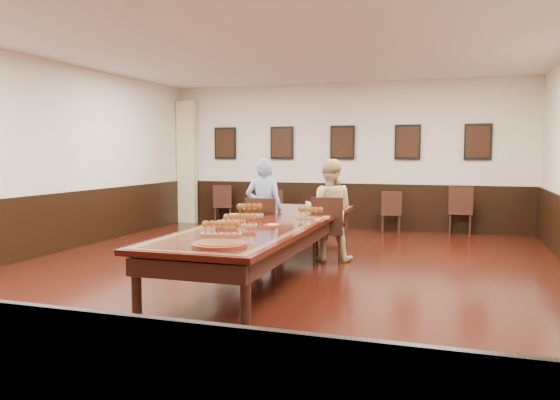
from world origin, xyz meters
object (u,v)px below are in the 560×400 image
(carved_platter, at_px, (219,245))
(person_man, at_px, (264,209))
(spare_chair_a, at_px, (224,205))
(spare_chair_c, at_px, (391,212))
(spare_chair_b, at_px, (279,209))
(conference_table, at_px, (269,232))
(chair_woman, at_px, (328,229))
(chair_man, at_px, (263,229))
(spare_chair_d, at_px, (460,211))
(person_woman, at_px, (329,210))

(carved_platter, bearing_deg, person_man, 101.53)
(spare_chair_a, height_order, spare_chair_c, spare_chair_a)
(spare_chair_b, xyz_separation_m, person_man, (0.89, -3.46, 0.36))
(spare_chair_a, distance_m, person_man, 4.42)
(spare_chair_c, bearing_deg, spare_chair_a, -14.11)
(spare_chair_c, distance_m, conference_table, 4.74)
(chair_woman, bearing_deg, spare_chair_c, -106.84)
(spare_chair_b, relative_size, person_man, 0.54)
(conference_table, bearing_deg, spare_chair_c, 76.49)
(conference_table, distance_m, carved_platter, 2.04)
(chair_woman, height_order, spare_chair_b, chair_woman)
(chair_man, height_order, spare_chair_a, chair_man)
(chair_woman, distance_m, carved_platter, 3.28)
(spare_chair_d, relative_size, person_man, 0.63)
(chair_man, relative_size, person_man, 0.63)
(spare_chair_a, xyz_separation_m, conference_table, (2.77, -4.78, 0.15))
(spare_chair_b, height_order, person_woman, person_woman)
(spare_chair_b, bearing_deg, spare_chair_a, -2.16)
(chair_man, bearing_deg, spare_chair_b, -85.13)
(chair_woman, distance_m, spare_chair_b, 3.78)
(chair_man, bearing_deg, carved_platter, 92.13)
(chair_man, relative_size, spare_chair_c, 1.13)
(chair_woman, distance_m, person_woman, 0.30)
(spare_chair_b, distance_m, carved_platter, 6.71)
(person_man, distance_m, conference_table, 1.14)
(chair_woman, xyz_separation_m, conference_table, (-0.55, -1.23, 0.11))
(spare_chair_d, xyz_separation_m, conference_table, (-2.50, -4.73, 0.11))
(chair_woman, relative_size, carved_platter, 1.45)
(chair_woman, xyz_separation_m, spare_chair_c, (0.56, 3.37, -0.07))
(carved_platter, bearing_deg, spare_chair_c, 82.11)
(spare_chair_d, relative_size, conference_table, 0.20)
(spare_chair_d, xyz_separation_m, person_man, (-2.93, -3.69, 0.30))
(person_man, xyz_separation_m, carved_platter, (0.63, -3.06, -0.02))
(spare_chair_a, relative_size, spare_chair_c, 1.05)
(chair_woman, bearing_deg, chair_man, 9.43)
(spare_chair_b, distance_m, person_man, 3.60)
(chair_woman, xyz_separation_m, carved_platter, (-0.36, -3.25, 0.27))
(spare_chair_c, bearing_deg, chair_man, 55.88)
(spare_chair_c, height_order, spare_chair_d, spare_chair_d)
(spare_chair_a, bearing_deg, spare_chair_c, 165.19)
(spare_chair_b, xyz_separation_m, carved_platter, (1.52, -6.53, 0.34))
(chair_woman, height_order, carved_platter, chair_woman)
(person_man, height_order, person_woman, person_man)
(chair_man, bearing_deg, person_woman, -166.74)
(carved_platter, bearing_deg, spare_chair_d, 71.11)
(spare_chair_b, relative_size, conference_table, 0.17)
(spare_chair_a, bearing_deg, spare_chair_d, 167.25)
(spare_chair_a, height_order, person_woman, person_woman)
(spare_chair_b, xyz_separation_m, conference_table, (1.33, -4.50, 0.18))
(spare_chair_b, height_order, spare_chair_c, spare_chair_c)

